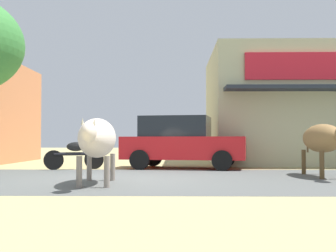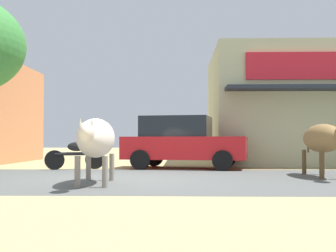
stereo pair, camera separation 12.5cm
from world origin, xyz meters
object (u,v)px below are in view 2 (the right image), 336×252
at_px(cow_near_brown, 96,139).
at_px(parked_hatchback_car, 183,142).
at_px(parked_motorcycle, 76,154).
at_px(cow_far_dark, 323,139).

bearing_deg(cow_near_brown, parked_hatchback_car, 70.23).
height_order(parked_motorcycle, cow_near_brown, cow_near_brown).
relative_size(parked_hatchback_car, cow_near_brown, 1.43).
xyz_separation_m(parked_hatchback_car, parked_motorcycle, (-3.26, -0.60, -0.38)).
bearing_deg(cow_near_brown, parked_motorcycle, 108.43).
distance_m(parked_hatchback_car, cow_far_dark, 4.61).
bearing_deg(cow_far_dark, parked_motorcycle, 159.20).
bearing_deg(parked_motorcycle, cow_near_brown, -71.57).
bearing_deg(parked_hatchback_car, cow_near_brown, -109.77).
distance_m(parked_hatchback_car, cow_near_brown, 5.32).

